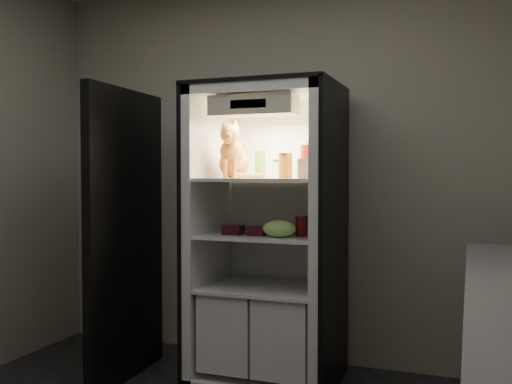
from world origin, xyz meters
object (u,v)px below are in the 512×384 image
(soda_can_a, at_px, (300,224))
(grape_bag, at_px, (279,229))
(pepper_jar, at_px, (311,160))
(soda_can_b, at_px, (312,226))
(tabby_cat, at_px, (233,157))
(salsa_jar, at_px, (285,166))
(parmesan_shaker, at_px, (260,164))
(condiment_jar, at_px, (278,226))
(mayo_tub, at_px, (279,169))
(berry_box_right, at_px, (258,231))
(soda_can_c, at_px, (302,226))
(berry_box_left, at_px, (234,230))
(cream_carton, at_px, (305,168))
(refrigerator, at_px, (269,256))

(soda_can_a, relative_size, grape_bag, 0.56)
(pepper_jar, distance_m, soda_can_b, 0.42)
(tabby_cat, relative_size, salsa_jar, 2.37)
(parmesan_shaker, height_order, condiment_jar, parmesan_shaker)
(mayo_tub, xyz_separation_m, berry_box_right, (-0.06, -0.25, -0.38))
(parmesan_shaker, relative_size, soda_can_b, 1.44)
(soda_can_c, bearing_deg, condiment_jar, 141.44)
(soda_can_c, bearing_deg, grape_bag, -139.61)
(tabby_cat, bearing_deg, salsa_jar, -16.41)
(mayo_tub, xyz_separation_m, berry_box_left, (-0.21, -0.27, -0.38))
(parmesan_shaker, distance_m, soda_can_b, 0.53)
(salsa_jar, distance_m, berry_box_right, 0.44)
(soda_can_c, relative_size, grape_bag, 0.63)
(salsa_jar, distance_m, soda_can_c, 0.39)
(pepper_jar, relative_size, berry_box_left, 1.99)
(parmesan_shaker, height_order, berry_box_right, parmesan_shaker)
(condiment_jar, bearing_deg, grape_bag, -69.95)
(soda_can_c, distance_m, berry_box_right, 0.27)
(berry_box_right, bearing_deg, soda_can_c, 8.04)
(parmesan_shaker, xyz_separation_m, cream_carton, (0.36, -0.23, -0.03))
(soda_can_c, bearing_deg, parmesan_shaker, 155.33)
(soda_can_a, bearing_deg, pepper_jar, 14.05)
(mayo_tub, relative_size, grape_bag, 0.58)
(condiment_jar, height_order, berry_box_right, condiment_jar)
(grape_bag, distance_m, berry_box_left, 0.32)
(tabby_cat, bearing_deg, soda_can_a, -1.25)
(tabby_cat, bearing_deg, soda_can_b, -14.41)
(tabby_cat, bearing_deg, cream_carton, -29.71)
(parmesan_shaker, bearing_deg, mayo_tub, 32.63)
(cream_carton, xyz_separation_m, berry_box_left, (-0.46, 0.04, -0.38))
(tabby_cat, xyz_separation_m, salsa_jar, (0.36, -0.02, -0.06))
(soda_can_c, relative_size, condiment_jar, 1.61)
(pepper_jar, height_order, soda_can_c, pepper_jar)
(pepper_jar, xyz_separation_m, berry_box_right, (-0.28, -0.21, -0.44))
(parmesan_shaker, xyz_separation_m, grape_bag, (0.21, -0.24, -0.39))
(soda_can_b, bearing_deg, refrigerator, 165.72)
(parmesan_shaker, height_order, mayo_tub, parmesan_shaker)
(soda_can_a, relative_size, berry_box_right, 1.06)
(soda_can_b, xyz_separation_m, berry_box_left, (-0.47, -0.11, -0.03))
(salsa_jar, relative_size, pepper_jar, 0.68)
(soda_can_a, distance_m, condiment_jar, 0.15)
(soda_can_a, distance_m, grape_bag, 0.26)
(refrigerator, relative_size, berry_box_right, 17.72)
(salsa_jar, xyz_separation_m, soda_can_b, (0.17, 0.01, -0.37))
(mayo_tub, bearing_deg, parmesan_shaker, -147.37)
(condiment_jar, bearing_deg, salsa_jar, -53.41)
(refrigerator, relative_size, soda_can_b, 15.34)
(cream_carton, distance_m, soda_can_a, 0.44)
(tabby_cat, distance_m, soda_can_b, 0.67)
(soda_can_c, distance_m, grape_bag, 0.15)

